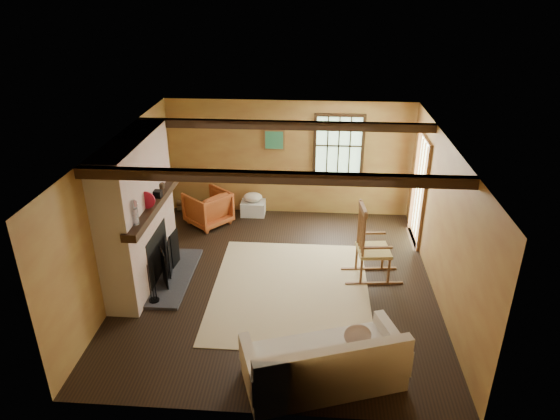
# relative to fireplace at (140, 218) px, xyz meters

# --- Properties ---
(ground) EXTENTS (5.50, 5.50, 0.00)m
(ground) POSITION_rel_fireplace_xyz_m (2.23, 0.00, -1.10)
(ground) COLOR black
(ground) RESTS_ON ground
(room_envelope) EXTENTS (5.02, 5.52, 2.44)m
(room_envelope) POSITION_rel_fireplace_xyz_m (2.45, 0.26, 0.53)
(room_envelope) COLOR #A8853B
(room_envelope) RESTS_ON ground
(fireplace) EXTENTS (1.02, 2.30, 2.40)m
(fireplace) POSITION_rel_fireplace_xyz_m (0.00, 0.00, 0.00)
(fireplace) COLOR #A74840
(fireplace) RESTS_ON ground
(rug) EXTENTS (2.50, 3.00, 0.01)m
(rug) POSITION_rel_fireplace_xyz_m (2.43, -0.20, -1.10)
(rug) COLOR tan
(rug) RESTS_ON ground
(rocking_chair) EXTENTS (1.00, 0.59, 1.32)m
(rocking_chair) POSITION_rel_fireplace_xyz_m (3.72, 0.28, -0.55)
(rocking_chair) COLOR tan
(rocking_chair) RESTS_ON ground
(sofa) EXTENTS (2.12, 1.43, 0.79)m
(sofa) POSITION_rel_fireplace_xyz_m (2.96, -2.21, -0.82)
(sofa) COLOR beige
(sofa) RESTS_ON ground
(firewood_pile) EXTENTS (0.72, 0.13, 0.26)m
(firewood_pile) POSITION_rel_fireplace_xyz_m (0.20, 2.60, -0.97)
(firewood_pile) COLOR brown
(firewood_pile) RESTS_ON ground
(laundry_basket) EXTENTS (0.50, 0.38, 0.30)m
(laundry_basket) POSITION_rel_fireplace_xyz_m (1.49, 2.55, -0.95)
(laundry_basket) COLOR silver
(laundry_basket) RESTS_ON ground
(basket_pillow) EXTENTS (0.45, 0.38, 0.20)m
(basket_pillow) POSITION_rel_fireplace_xyz_m (1.49, 2.55, -0.70)
(basket_pillow) COLOR beige
(basket_pillow) RESTS_ON laundry_basket
(armchair) EXTENTS (1.08, 1.08, 0.71)m
(armchair) POSITION_rel_fireplace_xyz_m (0.63, 2.05, -0.75)
(armchair) COLOR #BF6026
(armchair) RESTS_ON ground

